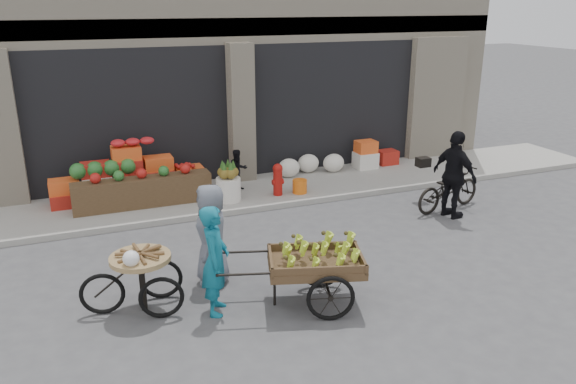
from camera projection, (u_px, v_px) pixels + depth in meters
name	position (u px, v px, depth m)	size (l,w,h in m)	color
ground	(336.00, 271.00, 9.11)	(80.00, 80.00, 0.00)	#424244
sidewalk	(255.00, 192.00, 12.69)	(18.00, 2.20, 0.12)	gray
building	(206.00, 32.00, 15.08)	(14.00, 6.45, 7.00)	beige
fruit_display	(139.00, 175.00, 11.86)	(3.10, 1.12, 1.24)	#A82017
pineapple_bin	(229.00, 189.00, 11.89)	(0.52, 0.52, 0.50)	silver
fire_hydrant	(278.00, 178.00, 12.19)	(0.22, 0.22, 0.71)	#A5140F
orange_bucket	(300.00, 186.00, 12.40)	(0.32, 0.32, 0.30)	orange
right_bay_goods	(346.00, 159.00, 14.03)	(3.35, 0.60, 0.70)	silver
seated_person	(238.00, 170.00, 12.49)	(0.45, 0.35, 0.93)	black
banana_cart	(312.00, 260.00, 7.91)	(2.42, 1.51, 0.95)	brown
vendor_woman	(215.00, 260.00, 7.67)	(0.58, 0.38, 1.58)	#10647C
tricycle_cart	(141.00, 273.00, 7.79)	(1.46, 0.97, 0.95)	#9E7F51
vendor_grey	(212.00, 234.00, 8.51)	(0.78, 0.50, 1.59)	slate
bicycle	(448.00, 189.00, 11.67)	(0.60, 1.72, 0.90)	black
cyclist	(455.00, 175.00, 11.11)	(1.04, 0.43, 1.77)	black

